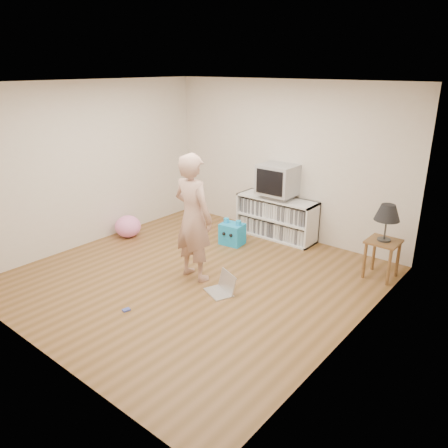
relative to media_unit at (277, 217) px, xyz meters
name	(u,v)px	position (x,y,z in m)	size (l,w,h in m)	color
ground	(195,277)	(-0.03, -2.04, -0.35)	(4.50, 4.50, 0.00)	brown
walls	(193,188)	(-0.03, -2.04, 0.95)	(4.52, 4.52, 2.60)	beige
ceiling	(190,83)	(-0.03, -2.04, 2.25)	(4.50, 4.50, 0.01)	white
media_unit	(277,217)	(0.00, 0.00, 0.00)	(1.40, 0.45, 0.70)	white
dvd_deck	(277,196)	(0.00, -0.02, 0.39)	(0.45, 0.35, 0.07)	gray
crt_tv	(278,179)	(0.00, -0.02, 0.67)	(0.60, 0.53, 0.50)	#9D9DA1
side_table	(383,250)	(1.96, -0.39, 0.07)	(0.42, 0.42, 0.55)	brown
table_lamp	(387,213)	(1.96, -0.39, 0.59)	(0.34, 0.34, 0.52)	#333333
person	(193,218)	(-0.05, -2.03, 0.53)	(0.64, 0.42, 1.76)	tan
laptop	(223,287)	(0.54, -2.12, -0.28)	(0.46, 0.42, 0.26)	silver
playing_cards	(126,310)	(-0.08, -3.21, -0.34)	(0.07, 0.09, 0.02)	#404DAD
plush_blue	(232,234)	(-0.38, -0.75, -0.17)	(0.40, 0.35, 0.43)	#1595DC
plush_pink	(128,226)	(-1.98, -1.63, -0.16)	(0.44, 0.44, 0.37)	#FF83C9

